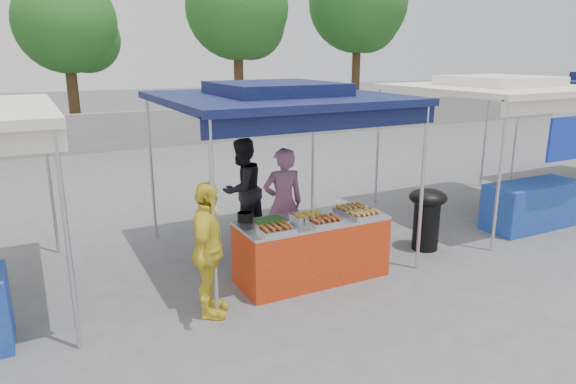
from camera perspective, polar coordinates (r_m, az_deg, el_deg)
name	(u,v)px	position (r m, az deg, el deg)	size (l,w,h in m)	color
ground_plane	(308,275)	(7.19, 2.22, -9.23)	(80.00, 80.00, 0.00)	#5C5C5F
back_wall	(139,130)	(17.16, -16.25, 6.63)	(40.00, 0.25, 1.20)	gray
main_canopy	(276,97)	(7.43, -1.33, 10.55)	(3.20, 3.20, 2.57)	silver
neighbor_stall_right	(512,132)	(10.05, 23.67, 6.08)	(3.20, 3.20, 2.57)	silver
tree_1	(71,27)	(18.81, -22.99, 16.49)	(3.32, 3.22, 5.53)	#422D19
tree_2	(240,12)	(20.08, -5.31, 19.25)	(3.77, 3.76, 6.46)	#422D19
tree_3	(360,7)	(23.10, 8.03, 19.69)	(4.12, 4.12, 7.09)	#422D19
vendor_table	(312,249)	(6.94, 2.67, -6.34)	(2.00, 0.80, 0.85)	red
food_tray_fl	(277,229)	(6.30, -1.28, -4.13)	(0.42, 0.30, 0.07)	silver
food_tray_fm	(325,221)	(6.61, 4.12, -3.23)	(0.42, 0.30, 0.07)	silver
food_tray_fr	(364,214)	(6.94, 8.44, -2.47)	(0.42, 0.30, 0.07)	silver
food_tray_bl	(270,222)	(6.57, -2.03, -3.32)	(0.42, 0.30, 0.07)	silver
food_tray_bm	(308,215)	(6.84, 2.24, -2.57)	(0.42, 0.30, 0.07)	silver
food_tray_br	(351,209)	(7.17, 7.04, -1.83)	(0.42, 0.30, 0.07)	silver
cooking_pot	(245,217)	(6.69, -4.76, -2.77)	(0.21, 0.21, 0.12)	black
skewer_cup	(314,220)	(6.61, 2.88, -3.12)	(0.07, 0.07, 0.09)	silver
wok_burner	(427,214)	(8.20, 15.17, -2.33)	(0.58, 0.58, 0.97)	black
crate_left	(273,258)	(7.36, -1.67, -7.30)	(0.52, 0.36, 0.31)	#1430A7
crate_right	(299,246)	(7.78, 1.21, -5.96)	(0.54, 0.38, 0.33)	#1430A7
crate_stacked	(299,225)	(7.67, 1.23, -3.70)	(0.54, 0.38, 0.32)	#1430A7
vendor_woman	(283,204)	(7.53, -0.54, -1.30)	(0.61, 0.40, 1.67)	#8D597F
helper_man	(242,189)	(8.34, -5.10, 0.31)	(0.81, 0.63, 1.67)	black
customer_person	(208,251)	(5.92, -8.85, -6.46)	(0.94, 0.39, 1.60)	yellow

